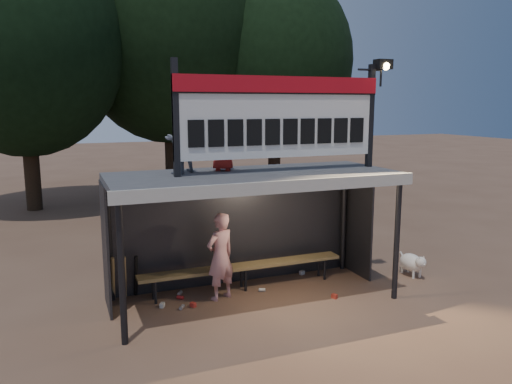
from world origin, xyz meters
The scene contains 13 objects.
ground centered at (0.00, 0.00, 0.00)m, with size 80.00×80.00×0.00m, color brown.
player centered at (-0.55, 0.25, 0.80)m, with size 0.58×0.38×1.60m, color silver.
child_a centered at (-1.22, 0.40, 2.90)m, with size 0.57×0.44×1.17m, color slate.
child_b centered at (-0.42, 0.44, 2.81)m, with size 0.48×0.31×0.98m, color maroon.
dugout_shelter centered at (0.00, 0.24, 1.85)m, with size 5.10×2.08×2.32m.
scoreboard_assembly centered at (0.56, -0.01, 3.32)m, with size 4.10×0.27×1.99m.
bench centered at (0.00, 0.55, 0.43)m, with size 4.00×0.35×0.48m.
tree_left centered at (-4.00, 10.00, 5.51)m, with size 6.46×6.46×9.27m.
tree_mid centered at (1.00, 11.50, 6.17)m, with size 7.22×7.22×10.36m.
tree_right centered at (5.00, 10.50, 5.19)m, with size 6.08×6.08×8.72m.
dog centered at (3.50, -0.03, 0.28)m, with size 0.36×0.81×0.49m.
bats centered at (-2.18, 0.82, 0.43)m, with size 0.47×0.32×0.84m.
litter centered at (-0.42, 0.26, 0.04)m, with size 3.15×1.49×0.08m.
Camera 1 is at (-3.13, -8.00, 3.49)m, focal length 35.00 mm.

